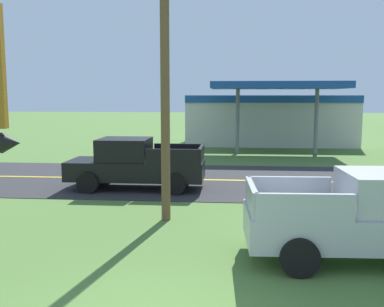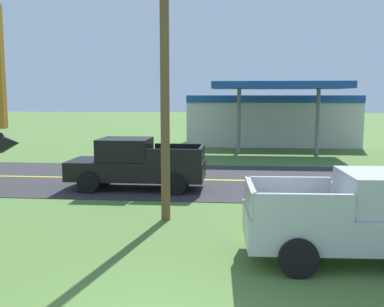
{
  "view_description": "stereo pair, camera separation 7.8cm",
  "coord_description": "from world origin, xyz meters",
  "px_view_note": "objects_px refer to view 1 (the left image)",
  "views": [
    {
      "loc": [
        1.24,
        -5.7,
        3.59
      ],
      "look_at": [
        0.0,
        8.0,
        1.8
      ],
      "focal_mm": 41.75,
      "sensor_mm": 36.0,
      "label": 1
    },
    {
      "loc": [
        1.32,
        -5.7,
        3.59
      ],
      "look_at": [
        0.0,
        8.0,
        1.8
      ],
      "focal_mm": 41.75,
      "sensor_mm": 36.0,
      "label": 2
    }
  ],
  "objects_px": {
    "gas_station": "(269,118)",
    "pickup_silver_parked_on_lawn": "(369,217)",
    "pickup_black_on_road": "(135,164)",
    "utility_pole": "(165,45)"
  },
  "relations": [
    {
      "from": "pickup_black_on_road",
      "to": "pickup_silver_parked_on_lawn",
      "type": "bearing_deg",
      "value": -46.03
    },
    {
      "from": "gas_station",
      "to": "pickup_silver_parked_on_lawn",
      "type": "xyz_separation_m",
      "value": [
        0.28,
        -23.79,
        -0.98
      ]
    },
    {
      "from": "gas_station",
      "to": "pickup_black_on_road",
      "type": "relative_size",
      "value": 2.31
    },
    {
      "from": "utility_pole",
      "to": "pickup_silver_parked_on_lawn",
      "type": "height_order",
      "value": "utility_pole"
    },
    {
      "from": "gas_station",
      "to": "pickup_silver_parked_on_lawn",
      "type": "distance_m",
      "value": 23.82
    },
    {
      "from": "pickup_black_on_road",
      "to": "utility_pole",
      "type": "bearing_deg",
      "value": -66.31
    },
    {
      "from": "gas_station",
      "to": "pickup_silver_parked_on_lawn",
      "type": "relative_size",
      "value": 2.27
    },
    {
      "from": "utility_pole",
      "to": "gas_station",
      "type": "relative_size",
      "value": 0.78
    },
    {
      "from": "gas_station",
      "to": "pickup_black_on_road",
      "type": "bearing_deg",
      "value": -110.96
    },
    {
      "from": "utility_pole",
      "to": "gas_station",
      "type": "height_order",
      "value": "utility_pole"
    }
  ]
}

